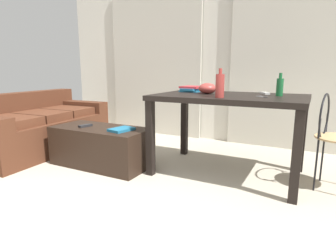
{
  "coord_description": "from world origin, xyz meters",
  "views": [
    {
      "loc": [
        1.3,
        -0.85,
        1.02
      ],
      "look_at": [
        -0.08,
        1.76,
        0.43
      ],
      "focal_mm": 30.0,
      "sensor_mm": 36.0,
      "label": 1
    }
  ],
  "objects": [
    {
      "name": "wall_back",
      "position": [
        0.0,
        3.14,
        1.32
      ],
      "size": [
        5.22,
        0.1,
        2.65
      ],
      "primitive_type": "cube",
      "color": "silver",
      "rests_on": "ground"
    },
    {
      "name": "ground_plane",
      "position": [
        0.0,
        1.17,
        0.0
      ],
      "size": [
        7.54,
        7.54,
        0.0
      ],
      "primitive_type": "plane",
      "color": "#B2A893"
    },
    {
      "name": "magazine",
      "position": [
        -0.41,
        1.38,
        0.43
      ],
      "size": [
        0.21,
        0.27,
        0.03
      ],
      "primitive_type": "cube",
      "rotation": [
        0.0,
        0.0,
        -0.19
      ],
      "color": "#1E668C",
      "rests_on": "coffee_table"
    },
    {
      "name": "craft_table",
      "position": [
        0.56,
        1.82,
        0.69
      ],
      "size": [
        1.4,
        0.9,
        0.79
      ],
      "color": "black",
      "rests_on": "ground"
    },
    {
      "name": "wire_chair",
      "position": [
        1.45,
        1.87,
        0.52
      ],
      "size": [
        0.4,
        0.42,
        0.83
      ],
      "color": "tan",
      "rests_on": "ground"
    },
    {
      "name": "book_stack",
      "position": [
        0.08,
        2.02,
        0.82
      ],
      "size": [
        0.24,
        0.26,
        0.06
      ],
      "color": "#1E668C",
      "rests_on": "craft_table"
    },
    {
      "name": "tv_remote_primary",
      "position": [
        -0.88,
        1.36,
        0.43
      ],
      "size": [
        0.08,
        0.16,
        0.02
      ],
      "primitive_type": "cube",
      "rotation": [
        0.0,
        0.0,
        -0.21
      ],
      "color": "#232326",
      "rests_on": "coffee_table"
    },
    {
      "name": "couch",
      "position": [
        -1.84,
        1.5,
        0.29
      ],
      "size": [
        0.98,
        1.78,
        0.73
      ],
      "color": "#4C2819",
      "rests_on": "ground"
    },
    {
      "name": "scissors",
      "position": [
        0.89,
        1.74,
        0.79
      ],
      "size": [
        0.11,
        0.11,
        0.0
      ],
      "color": "#9EA0A5",
      "rests_on": "craft_table"
    },
    {
      "name": "bottle_near",
      "position": [
        1.0,
        1.91,
        0.87
      ],
      "size": [
        0.06,
        0.06,
        0.21
      ],
      "color": "#195B2D",
      "rests_on": "craft_table"
    },
    {
      "name": "tv_remote_on_table",
      "position": [
        0.85,
        2.07,
        0.8
      ],
      "size": [
        0.11,
        0.15,
        0.02
      ],
      "primitive_type": "cube",
      "rotation": [
        0.0,
        0.0,
        0.54
      ],
      "color": "#B7B7B2",
      "rests_on": "craft_table"
    },
    {
      "name": "curtains",
      "position": [
        0.0,
        3.06,
        1.13
      ],
      "size": [
        3.57,
        0.03,
        2.26
      ],
      "color": "beige",
      "rests_on": "ground"
    },
    {
      "name": "bowl",
      "position": [
        0.33,
        1.84,
        0.84
      ],
      "size": [
        0.18,
        0.18,
        0.11
      ],
      "primitive_type": "ellipsoid",
      "color": "#9E3833",
      "rests_on": "craft_table"
    },
    {
      "name": "bottle_far",
      "position": [
        0.56,
        1.52,
        0.89
      ],
      "size": [
        0.08,
        0.08,
        0.25
      ],
      "color": "#99332D",
      "rests_on": "craft_table"
    },
    {
      "name": "coffee_table",
      "position": [
        -0.71,
        1.41,
        0.21
      ],
      "size": [
        1.06,
        0.49,
        0.42
      ],
      "color": "black",
      "rests_on": "ground"
    }
  ]
}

